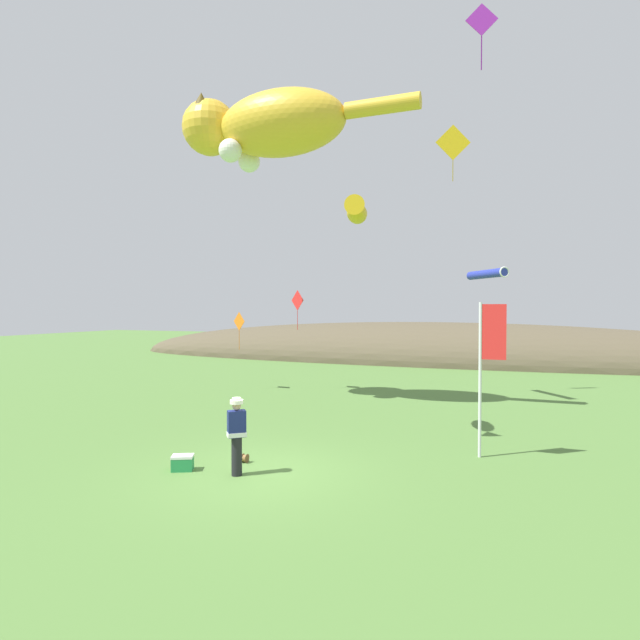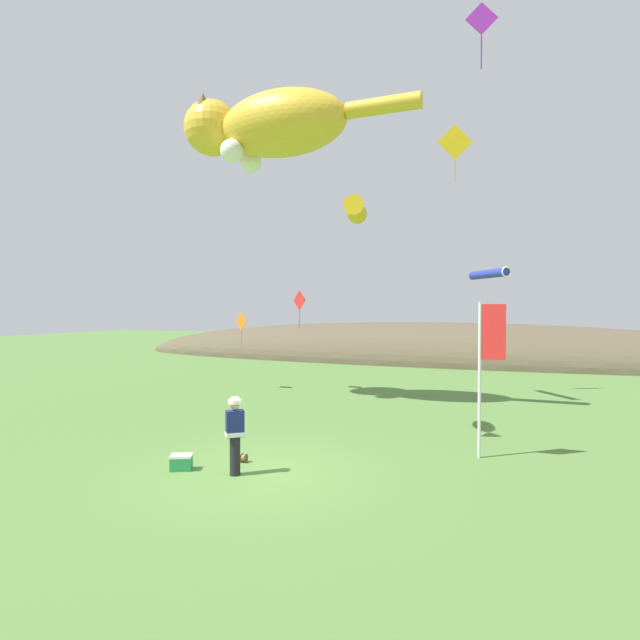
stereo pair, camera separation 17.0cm
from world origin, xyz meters
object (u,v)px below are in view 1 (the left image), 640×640
festival_attendant (237,434)px  kite_diamond_orange (239,322)px  kite_diamond_gold (453,143)px  kite_spool (245,458)px  kite_diamond_red (297,301)px  picnic_cooler (183,463)px  festival_banner_pole (487,356)px  kite_giant_cat (265,126)px  kite_tube_streamer (487,274)px  kite_fish_windsock (357,212)px  kite_diamond_violet (482,21)px

festival_attendant → kite_diamond_orange: (-6.01, 10.56, 2.22)m
festival_attendant → kite_diamond_gold: 16.13m
kite_spool → kite_diamond_red: kite_diamond_red is taller
picnic_cooler → kite_diamond_red: 12.40m
kite_diamond_gold → festival_banner_pole: bearing=-78.6°
festival_banner_pole → kite_giant_cat: bearing=152.7°
kite_spool → kite_diamond_red: (-3.13, 10.52, 4.05)m
festival_banner_pole → kite_diamond_red: 11.91m
kite_tube_streamer → kite_fish_windsock: bearing=-112.2°
kite_spool → picnic_cooler: (-1.07, -1.04, 0.07)m
kite_spool → kite_diamond_violet: (5.32, 3.35, 11.35)m
picnic_cooler → kite_giant_cat: kite_giant_cat is taller
festival_banner_pole → kite_diamond_orange: size_ratio=2.23×
kite_spool → festival_banner_pole: (5.54, 2.51, 2.48)m
kite_diamond_red → picnic_cooler: bearing=-79.9°
kite_spool → kite_tube_streamer: bearing=65.1°
kite_tube_streamer → kite_diamond_violet: 10.00m
kite_diamond_violet → kite_diamond_orange: (-11.04, 6.32, -8.29)m
kite_diamond_violet → kite_diamond_gold: 8.16m
kite_spool → picnic_cooler: 1.50m
kite_fish_windsock → kite_diamond_gold: size_ratio=0.89×
kite_diamond_orange → kite_diamond_red: kite_diamond_red is taller
kite_spool → kite_giant_cat: (-2.92, 6.89, 10.83)m
festival_banner_pole → kite_tube_streamer: bearing=92.3°
kite_fish_windsock → kite_tube_streamer: bearing=67.8°
kite_diamond_orange → kite_diamond_gold: (9.50, 1.67, 7.71)m
festival_attendant → kite_spool: (-0.29, 0.89, -0.85)m
kite_giant_cat → kite_tube_streamer: (8.11, 4.29, -5.70)m
kite_diamond_red → kite_diamond_orange: bearing=-161.8°
kite_spool → kite_fish_windsock: (1.91, 3.16, 6.48)m
festival_banner_pole → kite_diamond_orange: festival_banner_pole is taller
festival_attendant → kite_diamond_violet: (5.03, 4.24, 10.51)m
kite_fish_windsock → kite_diamond_orange: (-7.64, 6.51, -3.42)m
festival_attendant → kite_diamond_red: (-3.42, 11.42, 3.20)m
kite_giant_cat → kite_diamond_gold: size_ratio=4.01×
festival_banner_pole → kite_spool: bearing=-155.6°
festival_attendant → kite_giant_cat: 13.05m
kite_spool → kite_diamond_red: size_ratio=0.12×
festival_banner_pole → kite_diamond_red: size_ratio=2.15×
festival_attendant → kite_diamond_red: bearing=106.7°
kite_spool → festival_banner_pole: bearing=24.4°
kite_giant_cat → kite_diamond_violet: bearing=-23.3°
kite_giant_cat → kite_spool: bearing=-67.0°
kite_tube_streamer → kite_diamond_orange: (-10.92, -1.51, -2.07)m
kite_diamond_violet → kite_diamond_red: bearing=139.6°
kite_tube_streamer → kite_diamond_violet: bearing=-89.1°
kite_giant_cat → kite_fish_windsock: 7.49m
festival_attendant → kite_giant_cat: bearing=112.4°
festival_attendant → picnic_cooler: (-1.36, -0.15, -0.77)m
kite_diamond_gold → kite_spool: bearing=-108.4°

